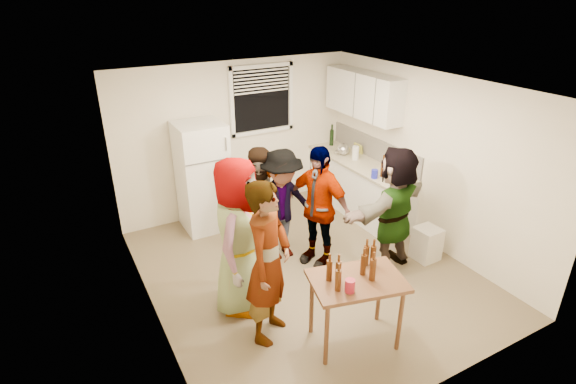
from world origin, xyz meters
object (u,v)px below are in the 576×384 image
blue_cup (374,178)px  serving_table (352,340)px  trash_bin (427,243)px  guest_back_left (264,251)px  refrigerator (203,177)px  guest_black (316,260)px  beer_bottle_table (372,280)px  wine_bottle (331,145)px  kettle (343,155)px  beer_bottle_counter (382,177)px  guest_grey (242,304)px  guest_back_right (282,255)px  guest_orange (388,265)px  guest_stripe (270,332)px  red_cup (350,291)px

blue_cup → serving_table: size_ratio=0.14×
trash_bin → guest_back_left: trash_bin is taller
refrigerator → blue_cup: 2.62m
guest_black → blue_cup: bearing=82.8°
serving_table → beer_bottle_table: beer_bottle_table is taller
serving_table → guest_back_left: serving_table is taller
wine_bottle → beer_bottle_table: 3.96m
kettle → beer_bottle_counter: (-0.05, -1.09, 0.00)m
wine_bottle → trash_bin: size_ratio=0.60×
guest_back_left → guest_black: (0.54, -0.56, 0.00)m
beer_bottle_counter → beer_bottle_table: (-1.71, -1.90, -0.10)m
trash_bin → guest_black: size_ratio=0.28×
blue_cup → guest_grey: blue_cup is taller
beer_bottle_table → guest_back_left: bearing=94.6°
trash_bin → guest_back_left: 2.31m
guest_back_right → guest_orange: 1.50m
guest_back_left → guest_black: bearing=-36.7°
wine_bottle → guest_back_right: wine_bottle is taller
beer_bottle_table → refrigerator: bearing=101.0°
wine_bottle → beer_bottle_counter: wine_bottle is taller
wine_bottle → guest_black: wine_bottle is taller
beer_bottle_table → kettle: bearing=59.6°
blue_cup → guest_black: size_ratio=0.08×
guest_grey → guest_stripe: size_ratio=1.03×
beer_bottle_counter → guest_stripe: size_ratio=0.14×
refrigerator → guest_back_left: size_ratio=1.07×
refrigerator → blue_cup: (2.21, -1.40, 0.05)m
kettle → guest_orange: 2.25m
kettle → wine_bottle: (0.10, 0.51, 0.00)m
kettle → guest_black: (-1.40, -1.39, -0.90)m
guest_back_left → refrigerator: bearing=121.7°
beer_bottle_counter → trash_bin: size_ratio=0.53×
kettle → guest_back_right: bearing=-153.0°
guest_grey → guest_stripe: bearing=-132.2°
guest_back_left → guest_grey: bearing=-119.6°
wine_bottle → guest_stripe: size_ratio=0.16×
refrigerator → guest_back_right: size_ratio=1.06×
blue_cup → guest_black: 1.54m
guest_stripe → guest_back_right: 1.57m
blue_cup → guest_back_left: size_ratio=0.08×
beer_bottle_counter → guest_stripe: bearing=-153.6°
wine_bottle → guest_back_right: 2.58m
beer_bottle_counter → guest_back_right: (-1.71, 0.04, -0.90)m
serving_table → guest_black: 1.59m
guest_orange → guest_stripe: bearing=-4.3°
guest_back_left → guest_back_right: size_ratio=0.99×
red_cup → guest_back_left: bearing=86.5°
trash_bin → guest_stripe: trash_bin is taller
blue_cup → guest_stripe: size_ratio=0.07×
kettle → trash_bin: size_ratio=0.53×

